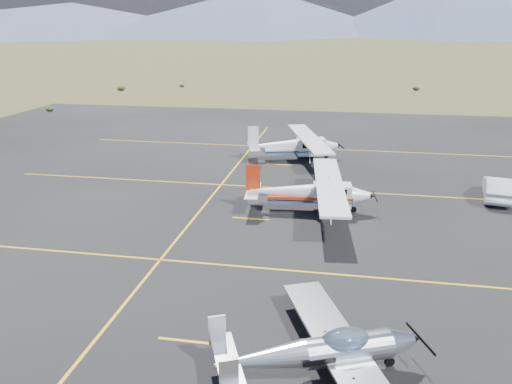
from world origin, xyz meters
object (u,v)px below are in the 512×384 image
(aircraft_low_wing, at_px, (324,352))
(aircraft_plain, at_px, (295,145))
(aircraft_cessna, at_px, (310,192))
(sedan, at_px, (497,188))

(aircraft_low_wing, relative_size, aircraft_plain, 0.80)
(aircraft_low_wing, height_order, aircraft_plain, aircraft_plain)
(aircraft_cessna, xyz_separation_m, aircraft_plain, (-1.97, 10.94, 0.02))
(aircraft_cessna, xyz_separation_m, sedan, (10.72, 3.98, -0.47))
(aircraft_plain, distance_m, sedan, 14.48)
(aircraft_low_wing, bearing_deg, aircraft_plain, 75.09)
(aircraft_cessna, bearing_deg, sedan, 14.87)
(aircraft_low_wing, xyz_separation_m, aircraft_cessna, (-1.46, 13.66, 0.27))
(sedan, bearing_deg, aircraft_plain, -17.65)
(aircraft_low_wing, distance_m, aircraft_cessna, 13.74)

